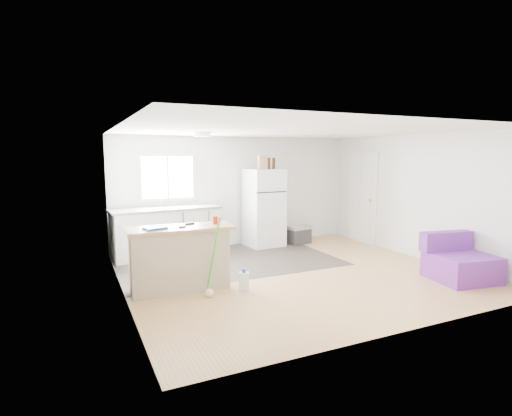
{
  "coord_description": "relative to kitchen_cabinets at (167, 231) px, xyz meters",
  "views": [
    {
      "loc": [
        -3.36,
        -5.7,
        1.99
      ],
      "look_at": [
        -0.38,
        0.7,
        1.06
      ],
      "focal_mm": 28.0,
      "sensor_mm": 36.0,
      "label": 1
    }
  ],
  "objects": [
    {
      "name": "red_cup",
      "position": [
        0.29,
        -2.14,
        0.52
      ],
      "size": [
        0.11,
        0.11,
        0.12
      ],
      "primitive_type": "cylinder",
      "rotation": [
        0.0,
        0.0,
        -0.41
      ],
      "color": "red",
      "rests_on": "peninsula"
    },
    {
      "name": "bottle_right",
      "position": [
        2.39,
        -0.02,
        1.33
      ],
      "size": [
        0.07,
        0.07,
        0.25
      ],
      "primitive_type": "cylinder",
      "rotation": [
        0.0,
        0.0,
        0.04
      ],
      "color": "#3A200A",
      "rests_on": "refrigerator"
    },
    {
      "name": "blue_tray",
      "position": [
        -0.64,
        -2.2,
        0.48
      ],
      "size": [
        0.35,
        0.29,
        0.04
      ],
      "primitive_type": "cube",
      "rotation": [
        0.0,
        0.0,
        0.25
      ],
      "color": "blue",
      "rests_on": "peninsula"
    },
    {
      "name": "window",
      "position": [
        0.12,
        0.32,
        1.06
      ],
      "size": [
        1.18,
        0.06,
        0.98
      ],
      "color": "white",
      "rests_on": "back_wall"
    },
    {
      "name": "room",
      "position": [
        1.67,
        -2.17,
        0.71
      ],
      "size": [
        5.51,
        5.01,
        2.41
      ],
      "color": "#AB8148",
      "rests_on": "ground"
    },
    {
      "name": "interior_door",
      "position": [
        4.4,
        -0.62,
        0.53
      ],
      "size": [
        0.11,
        0.92,
        2.1
      ],
      "color": "white",
      "rests_on": "right_wall"
    },
    {
      "name": "tool_b",
      "position": [
        -0.25,
        -2.24,
        0.47
      ],
      "size": [
        0.11,
        0.08,
        0.03
      ],
      "primitive_type": "cube",
      "rotation": [
        0.0,
        0.0,
        0.39
      ],
      "color": "black",
      "rests_on": "peninsula"
    },
    {
      "name": "mop",
      "position": [
        0.05,
        -2.6,
        -0.26
      ],
      "size": [
        0.25,
        0.31,
        1.15
      ],
      "rotation": [
        0.0,
        0.0,
        0.46
      ],
      "color": "green",
      "rests_on": "floor"
    },
    {
      "name": "refrigerator",
      "position": [
        2.15,
        -0.04,
        0.36
      ],
      "size": [
        0.8,
        0.76,
        1.7
      ],
      "rotation": [
        0.0,
        0.0,
        0.07
      ],
      "color": "white",
      "rests_on": "floor"
    },
    {
      "name": "cleaner_jug",
      "position": [
        0.56,
        -2.61,
        -0.35
      ],
      "size": [
        0.18,
        0.16,
        0.33
      ],
      "rotation": [
        0.0,
        0.0,
        -0.39
      ],
      "color": "silver",
      "rests_on": "floor"
    },
    {
      "name": "cardboard_box",
      "position": [
        2.08,
        -0.09,
        1.36
      ],
      "size": [
        0.21,
        0.12,
        0.3
      ],
      "primitive_type": "cube",
      "rotation": [
        0.0,
        0.0,
        0.08
      ],
      "color": "#A4855D",
      "rests_on": "refrigerator"
    },
    {
      "name": "kitchen_cabinets",
      "position": [
        0.0,
        0.0,
        0.0
      ],
      "size": [
        2.21,
        0.87,
        1.25
      ],
      "rotation": [
        0.0,
        0.0,
        0.1
      ],
      "color": "white",
      "rests_on": "floor"
    },
    {
      "name": "peninsula",
      "position": [
        -0.28,
        -2.15,
        -0.01
      ],
      "size": [
        1.58,
        0.67,
        0.95
      ],
      "rotation": [
        0.0,
        0.0,
        -0.05
      ],
      "color": "tan",
      "rests_on": "floor"
    },
    {
      "name": "cooler",
      "position": [
        2.97,
        -0.18,
        -0.29
      ],
      "size": [
        0.58,
        0.45,
        0.4
      ],
      "rotation": [
        0.0,
        0.0,
        0.19
      ],
      "color": "#2B2B2E",
      "rests_on": "floor"
    },
    {
      "name": "ceiling_fixture",
      "position": [
        0.47,
        -0.97,
        1.87
      ],
      "size": [
        0.3,
        0.3,
        0.07
      ],
      "primitive_type": "cylinder",
      "color": "white",
      "rests_on": "ceiling"
    },
    {
      "name": "bottle_left",
      "position": [
        2.23,
        -0.11,
        1.33
      ],
      "size": [
        0.08,
        0.08,
        0.25
      ],
      "primitive_type": "cylinder",
      "rotation": [
        0.0,
        0.0,
        0.19
      ],
      "color": "#3A200A",
      "rests_on": "refrigerator"
    },
    {
      "name": "tool_a",
      "position": [
        -0.08,
        -2.03,
        0.48
      ],
      "size": [
        0.15,
        0.08,
        0.03
      ],
      "primitive_type": "cube",
      "rotation": [
        0.0,
        0.0,
        0.23
      ],
      "color": "black",
      "rests_on": "peninsula"
    },
    {
      "name": "purple_seat",
      "position": [
        3.92,
        -3.58,
        -0.22
      ],
      "size": [
        1.04,
        1.0,
        0.74
      ],
      "rotation": [
        0.0,
        0.0,
        -0.18
      ],
      "color": "#6D2E98",
      "rests_on": "floor"
    },
    {
      "name": "vinyl_zone",
      "position": [
        0.95,
        -0.92,
        -0.49
      ],
      "size": [
        4.05,
        2.5,
        0.0
      ],
      "primitive_type": "cube",
      "color": "#352D27",
      "rests_on": "floor"
    }
  ]
}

